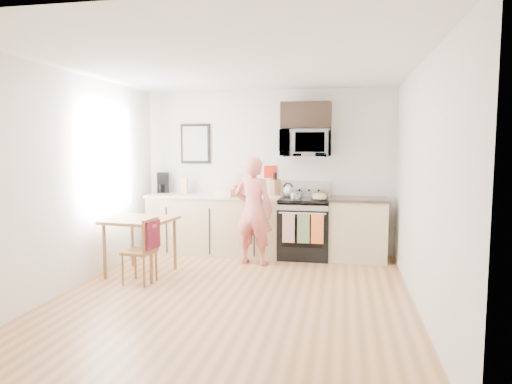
% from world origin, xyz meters
% --- Properties ---
extents(floor, '(4.60, 4.60, 0.00)m').
position_xyz_m(floor, '(0.00, 0.00, 0.00)').
color(floor, olive).
rests_on(floor, ground).
extents(back_wall, '(4.00, 0.04, 2.60)m').
position_xyz_m(back_wall, '(0.00, 2.30, 1.30)').
color(back_wall, white).
rests_on(back_wall, floor).
extents(front_wall, '(4.00, 0.04, 2.60)m').
position_xyz_m(front_wall, '(0.00, -2.30, 1.30)').
color(front_wall, white).
rests_on(front_wall, floor).
extents(left_wall, '(0.04, 4.60, 2.60)m').
position_xyz_m(left_wall, '(-2.00, 0.00, 1.30)').
color(left_wall, white).
rests_on(left_wall, floor).
extents(right_wall, '(0.04, 4.60, 2.60)m').
position_xyz_m(right_wall, '(2.00, 0.00, 1.30)').
color(right_wall, white).
rests_on(right_wall, floor).
extents(ceiling, '(4.00, 4.60, 0.04)m').
position_xyz_m(ceiling, '(0.00, 0.00, 2.60)').
color(ceiling, white).
rests_on(ceiling, back_wall).
extents(window, '(0.06, 1.40, 1.50)m').
position_xyz_m(window, '(-1.96, 0.80, 1.55)').
color(window, silver).
rests_on(window, left_wall).
extents(cabinet_left, '(2.10, 0.60, 0.90)m').
position_xyz_m(cabinet_left, '(-0.80, 2.00, 0.45)').
color(cabinet_left, tan).
rests_on(cabinet_left, floor).
extents(countertop_left, '(2.14, 0.64, 0.04)m').
position_xyz_m(countertop_left, '(-0.80, 2.00, 0.92)').
color(countertop_left, beige).
rests_on(countertop_left, cabinet_left).
extents(cabinet_right, '(0.84, 0.60, 0.90)m').
position_xyz_m(cabinet_right, '(1.43, 2.00, 0.45)').
color(cabinet_right, tan).
rests_on(cabinet_right, floor).
extents(countertop_right, '(0.88, 0.64, 0.04)m').
position_xyz_m(countertop_right, '(1.43, 2.00, 0.92)').
color(countertop_right, black).
rests_on(countertop_right, cabinet_right).
extents(range, '(0.76, 0.70, 1.16)m').
position_xyz_m(range, '(0.63, 1.98, 0.44)').
color(range, black).
rests_on(range, floor).
extents(microwave, '(0.76, 0.51, 0.42)m').
position_xyz_m(microwave, '(0.63, 2.08, 1.76)').
color(microwave, '#A8A8AD').
rests_on(microwave, back_wall).
extents(upper_cabinet, '(0.76, 0.35, 0.40)m').
position_xyz_m(upper_cabinet, '(0.63, 2.12, 2.18)').
color(upper_cabinet, black).
rests_on(upper_cabinet, back_wall).
extents(wall_art, '(0.50, 0.04, 0.65)m').
position_xyz_m(wall_art, '(-1.20, 2.28, 1.75)').
color(wall_art, black).
rests_on(wall_art, back_wall).
extents(wall_trivet, '(0.20, 0.02, 0.20)m').
position_xyz_m(wall_trivet, '(0.05, 2.28, 1.30)').
color(wall_trivet, red).
rests_on(wall_trivet, back_wall).
extents(person, '(0.62, 0.45, 1.57)m').
position_xyz_m(person, '(-0.06, 1.45, 0.78)').
color(person, '#B93B33').
rests_on(person, floor).
extents(dining_table, '(0.81, 0.81, 0.76)m').
position_xyz_m(dining_table, '(-1.43, 0.64, 0.67)').
color(dining_table, brown).
rests_on(dining_table, floor).
extents(chair, '(0.42, 0.38, 0.83)m').
position_xyz_m(chair, '(-1.16, 0.24, 0.53)').
color(chair, brown).
rests_on(chair, floor).
extents(knife_block, '(0.18, 0.19, 0.25)m').
position_xyz_m(knife_block, '(0.15, 2.16, 1.06)').
color(knife_block, brown).
rests_on(knife_block, countertop_left).
extents(utensil_crock, '(0.11, 0.11, 0.34)m').
position_xyz_m(utensil_crock, '(-0.49, 2.22, 1.08)').
color(utensil_crock, red).
rests_on(utensil_crock, countertop_left).
extents(fruit_bowl, '(0.25, 0.25, 0.09)m').
position_xyz_m(fruit_bowl, '(-0.75, 2.09, 0.98)').
color(fruit_bowl, white).
rests_on(fruit_bowl, countertop_left).
extents(milk_carton, '(0.11, 0.11, 0.26)m').
position_xyz_m(milk_carton, '(-1.34, 2.11, 1.07)').
color(milk_carton, tan).
rests_on(milk_carton, countertop_left).
extents(coffee_maker, '(0.25, 0.30, 0.33)m').
position_xyz_m(coffee_maker, '(-1.75, 2.20, 1.10)').
color(coffee_maker, black).
rests_on(coffee_maker, countertop_left).
extents(bread_bag, '(0.33, 0.24, 0.11)m').
position_xyz_m(bread_bag, '(-0.57, 1.78, 1.00)').
color(bread_bag, tan).
rests_on(bread_bag, countertop_left).
extents(cake, '(0.25, 0.25, 0.08)m').
position_xyz_m(cake, '(0.87, 1.84, 0.96)').
color(cake, black).
rests_on(cake, range).
extents(kettle, '(0.17, 0.17, 0.21)m').
position_xyz_m(kettle, '(0.35, 2.20, 1.01)').
color(kettle, white).
rests_on(kettle, range).
extents(pot, '(0.18, 0.30, 0.09)m').
position_xyz_m(pot, '(0.51, 1.91, 0.97)').
color(pot, '#A8A8AD').
rests_on(pot, range).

